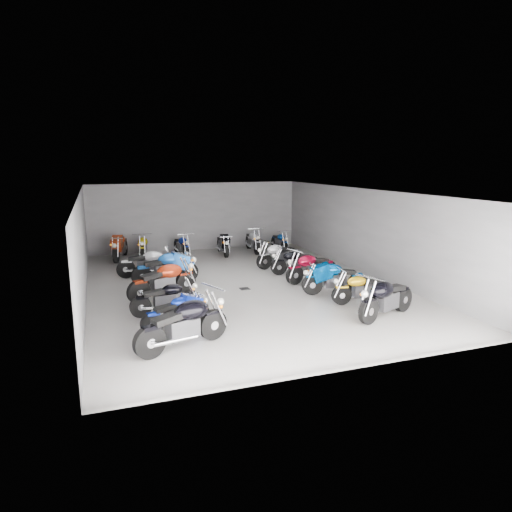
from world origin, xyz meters
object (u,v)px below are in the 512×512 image
at_px(motorcycle_left_d, 164,281).
at_px(motorcycle_right_f, 279,255).
at_px(motorcycle_right_a, 386,298).
at_px(motorcycle_left_e, 166,268).
at_px(motorcycle_right_b, 362,288).
at_px(motorcycle_left_a, 184,324).
at_px(motorcycle_back_a, 120,247).
at_px(drain_grate, 245,289).
at_px(motorcycle_right_c, 334,278).
at_px(motorcycle_back_e, 253,241).
at_px(motorcycle_back_f, 280,241).
at_px(motorcycle_back_c, 182,245).
at_px(motorcycle_right_e, 296,262).
at_px(motorcycle_right_d, 311,267).
at_px(motorcycle_back_d, 223,244).
at_px(motorcycle_left_f, 148,263).
at_px(motorcycle_back_b, 143,246).
at_px(motorcycle_left_c, 166,298).
at_px(motorcycle_left_b, 177,312).

xyz_separation_m(motorcycle_left_d, motorcycle_right_f, (5.00, 2.76, -0.05)).
xyz_separation_m(motorcycle_right_a, motorcycle_right_f, (-0.44, 6.59, -0.05)).
height_order(motorcycle_left_e, motorcycle_right_b, motorcycle_left_e).
bearing_deg(motorcycle_left_a, motorcycle_back_a, 163.23).
relative_size(drain_grate, motorcycle_right_c, 0.15).
relative_size(motorcycle_back_e, motorcycle_back_f, 1.18).
relative_size(motorcycle_left_e, motorcycle_back_c, 1.16).
height_order(motorcycle_right_b, motorcycle_right_e, motorcycle_right_e).
bearing_deg(motorcycle_left_e, motorcycle_right_d, 70.45).
height_order(motorcycle_right_d, motorcycle_back_c, motorcycle_right_d).
relative_size(motorcycle_right_f, motorcycle_back_d, 1.01).
height_order(motorcycle_left_f, motorcycle_right_f, motorcycle_left_f).
height_order(motorcycle_back_b, motorcycle_back_d, motorcycle_back_b).
bearing_deg(motorcycle_left_c, motorcycle_left_d, 170.21).
xyz_separation_m(motorcycle_left_c, motorcycle_left_d, (0.16, 1.55, 0.10)).
relative_size(motorcycle_right_a, motorcycle_right_b, 1.14).
distance_m(motorcycle_left_a, motorcycle_back_b, 10.56).
relative_size(motorcycle_left_a, motorcycle_left_e, 0.98).
xyz_separation_m(motorcycle_left_a, motorcycle_back_c, (1.85, 10.42, -0.09)).
relative_size(motorcycle_left_a, motorcycle_back_b, 1.07).
bearing_deg(motorcycle_back_f, motorcycle_back_b, -3.19).
relative_size(motorcycle_right_c, motorcycle_right_d, 0.99).
bearing_deg(motorcycle_left_e, motorcycle_right_b, 47.51).
xyz_separation_m(motorcycle_right_a, motorcycle_right_d, (-0.22, 4.12, -0.03)).
distance_m(motorcycle_right_b, motorcycle_back_a, 11.10).
bearing_deg(motorcycle_right_e, motorcycle_left_c, 125.35).
height_order(motorcycle_left_e, motorcycle_back_e, motorcycle_left_e).
bearing_deg(motorcycle_right_c, motorcycle_back_f, 4.00).
height_order(drain_grate, motorcycle_left_e, motorcycle_left_e).
distance_m(motorcycle_right_d, motorcycle_right_e, 1.23).
distance_m(motorcycle_right_a, motorcycle_back_b, 11.65).
bearing_deg(motorcycle_right_d, motorcycle_right_a, 170.31).
distance_m(motorcycle_right_b, motorcycle_right_f, 5.30).
distance_m(motorcycle_left_c, motorcycle_back_a, 8.08).
bearing_deg(motorcycle_right_f, motorcycle_back_d, 12.14).
distance_m(motorcycle_left_a, motorcycle_right_b, 5.87).
xyz_separation_m(motorcycle_right_a, motorcycle_back_f, (0.94, 9.88, -0.10)).
bearing_deg(motorcycle_right_c, motorcycle_left_c, 104.79).
height_order(motorcycle_left_d, motorcycle_back_e, motorcycle_left_d).
bearing_deg(motorcycle_right_b, motorcycle_back_d, 20.83).
height_order(motorcycle_left_a, motorcycle_left_e, motorcycle_left_a).
height_order(motorcycle_right_a, motorcycle_back_d, motorcycle_right_a).
xyz_separation_m(drain_grate, motorcycle_back_f, (3.68, 5.86, 0.45)).
bearing_deg(motorcycle_right_a, motorcycle_left_a, 71.17).
bearing_deg(motorcycle_left_c, motorcycle_back_c, 162.79).
bearing_deg(motorcycle_right_d, motorcycle_left_c, 96.08).
distance_m(motorcycle_right_e, motorcycle_back_b, 7.14).
bearing_deg(motorcycle_left_b, motorcycle_left_c, 169.27).
bearing_deg(motorcycle_left_f, motorcycle_right_e, 85.15).
height_order(drain_grate, motorcycle_back_b, motorcycle_back_b).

